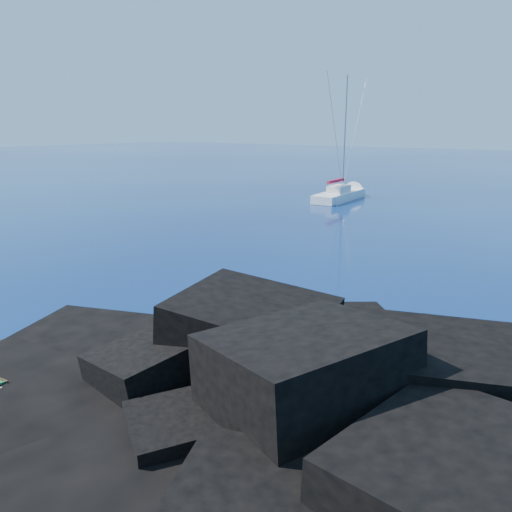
# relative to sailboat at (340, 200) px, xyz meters

# --- Properties ---
(headland) EXTENTS (24.00, 24.00, 3.60)m
(headland) POSITION_rel_sailboat_xyz_m (21.77, -44.71, 0.00)
(headland) COLOR black
(headland) RESTS_ON ground
(beach) EXTENTS (9.08, 6.86, 0.70)m
(beach) POSITION_rel_sailboat_xyz_m (13.27, -47.21, 0.00)
(beach) COLOR black
(beach) RESTS_ON ground
(surf_foam) EXTENTS (10.00, 8.00, 0.06)m
(surf_foam) POSITION_rel_sailboat_xyz_m (13.77, -42.71, 0.00)
(surf_foam) COLOR white
(surf_foam) RESTS_ON ground
(sailboat) EXTENTS (4.06, 14.05, 14.53)m
(sailboat) POSITION_rel_sailboat_xyz_m (0.00, 0.00, 0.00)
(sailboat) COLOR white
(sailboat) RESTS_ON ground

